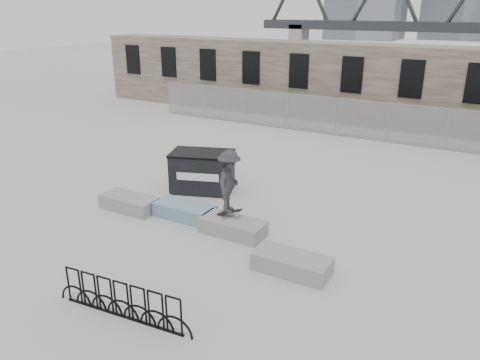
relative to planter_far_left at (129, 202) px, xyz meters
The scene contains 10 objects.
ground 2.90m from the planter_far_left, ahead, with size 120.00×120.00×0.00m, color #B3B4AF.
stone_wall 16.89m from the planter_far_left, 80.13° to the left, with size 36.00×2.58×4.50m.
chainlink_fence 13.12m from the planter_far_left, 77.32° to the left, with size 22.06×0.06×2.02m.
planter_far_left is the anchor object (origin of this frame).
planter_center_left 2.09m from the planter_far_left, 10.41° to the left, with size 2.00×0.90×0.48m.
planter_center_right 3.99m from the planter_far_left, ahead, with size 2.00×0.90×0.48m.
planter_offset 6.50m from the planter_far_left, ahead, with size 2.00×0.90×0.48m.
dumpster 2.98m from the planter_far_left, 65.97° to the left, with size 2.60×2.07×1.50m.
bike_rack 6.02m from the planter_far_left, 49.36° to the right, with size 3.58×0.36×0.90m.
skateboarder 4.03m from the planter_far_left, ahead, with size 0.97×1.37×2.08m.
Camera 1 is at (7.60, -11.13, 6.52)m, focal length 35.00 mm.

